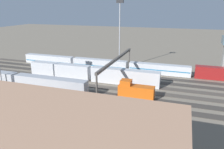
{
  "coord_description": "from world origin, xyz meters",
  "views": [
    {
      "loc": [
        -15.61,
        65.99,
        24.96
      ],
      "look_at": [
        6.98,
        -1.4,
        2.5
      ],
      "focal_mm": 34.99,
      "sensor_mm": 36.0,
      "label": 1
    }
  ],
  "objects": [
    {
      "name": "track_bed_2",
      "position": [
        0.0,
        -5.0,
        0.06
      ],
      "size": [
        140.0,
        2.8,
        0.12
      ],
      "primitive_type": "cube",
      "color": "#3D3833",
      "rests_on": "ground_plane"
    },
    {
      "name": "track_bed_4",
      "position": [
        0.0,
        5.0,
        0.06
      ],
      "size": [
        140.0,
        2.8,
        0.12
      ],
      "primitive_type": "cube",
      "color": "#4C443D",
      "rests_on": "ground_plane"
    },
    {
      "name": "track_bed_5",
      "position": [
        0.0,
        10.0,
        0.06
      ],
      "size": [
        140.0,
        2.8,
        0.12
      ],
      "primitive_type": "cube",
      "color": "#3D3833",
      "rests_on": "ground_plane"
    },
    {
      "name": "train_on_track_0",
      "position": [
        6.91,
        -15.0,
        2.06
      ],
      "size": [
        90.6,
        3.06,
        4.4
      ],
      "color": "maroon",
      "rests_on": "ground_plane"
    },
    {
      "name": "light_mast_0",
      "position": [
        9.21,
        -17.59,
        17.31
      ],
      "size": [
        2.8,
        0.7,
        27.16
      ],
      "color": "#9EA0A5",
      "rests_on": "ground_plane"
    },
    {
      "name": "track_bed_1",
      "position": [
        0.0,
        -10.0,
        0.06
      ],
      "size": [
        140.0,
        2.8,
        0.12
      ],
      "primitive_type": "cube",
      "color": "#3D3833",
      "rests_on": "ground_plane"
    },
    {
      "name": "track_bed_3",
      "position": [
        0.0,
        0.0,
        0.06
      ],
      "size": [
        140.0,
        2.8,
        0.12
      ],
      "primitive_type": "cube",
      "color": "#4C443D",
      "rests_on": "ground_plane"
    },
    {
      "name": "ground_plane",
      "position": [
        0.0,
        0.0,
        0.0
      ],
      "size": [
        400.0,
        400.0,
        0.0
      ],
      "primitive_type": "plane",
      "color": "#756B5B"
    },
    {
      "name": "train_on_track_3",
      "position": [
        14.19,
        0.0,
        2.62
      ],
      "size": [
        47.2,
        3.0,
        5.0
      ],
      "color": "silver",
      "rests_on": "ground_plane"
    },
    {
      "name": "train_on_track_6",
      "position": [
        32.56,
        15.0,
        2.6
      ],
      "size": [
        47.2,
        3.06,
        5.0
      ],
      "color": "#A8AAB2",
      "rests_on": "ground_plane"
    },
    {
      "name": "track_bed_6",
      "position": [
        0.0,
        15.0,
        0.06
      ],
      "size": [
        140.0,
        2.8,
        0.12
      ],
      "primitive_type": "cube",
      "color": "#3D3833",
      "rests_on": "ground_plane"
    },
    {
      "name": "track_bed_0",
      "position": [
        0.0,
        -15.0,
        0.06
      ],
      "size": [
        140.0,
        2.8,
        0.12
      ],
      "primitive_type": "cube",
      "color": "#4C443D",
      "rests_on": "ground_plane"
    },
    {
      "name": "train_on_track_5",
      "position": [
        -3.73,
        10.0,
        2.16
      ],
      "size": [
        10.0,
        3.0,
        5.0
      ],
      "color": "#D85914",
      "rests_on": "ground_plane"
    },
    {
      "name": "signal_gantry",
      "position": [
        4.96,
        0.0,
        7.65
      ],
      "size": [
        0.7,
        35.0,
        8.8
      ],
      "color": "#4C4742",
      "rests_on": "ground_plane"
    }
  ]
}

